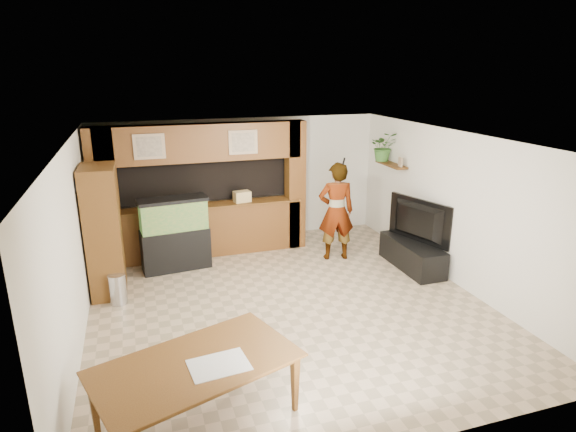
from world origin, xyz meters
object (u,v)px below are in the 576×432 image
object	(u,v)px
pantry_cabinet	(103,231)
aquarium	(175,235)
television	(415,222)
dining_table	(200,394)
person	(336,211)

from	to	relation	value
pantry_cabinet	aquarium	world-z (taller)	pantry_cabinet
aquarium	pantry_cabinet	bearing A→B (deg)	-156.41
aquarium	television	bearing A→B (deg)	-23.21
dining_table	person	bearing A→B (deg)	31.49
aquarium	television	distance (m)	4.39
pantry_cabinet	person	size ratio (longest dim) A/B	1.11
aquarium	dining_table	xyz separation A→B (m)	(-0.16, -4.26, -0.30)
person	aquarium	bearing A→B (deg)	2.12
pantry_cabinet	aquarium	size ratio (longest dim) A/B	1.57
aquarium	television	size ratio (longest dim) A/B	0.98
television	dining_table	size ratio (longest dim) A/B	0.68
pantry_cabinet	person	distance (m)	4.18
pantry_cabinet	television	xyz separation A→B (m)	(5.35, -0.65, -0.16)
aquarium	dining_table	distance (m)	4.28
television	person	world-z (taller)	person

